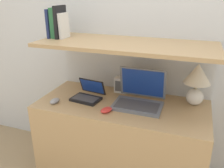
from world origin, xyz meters
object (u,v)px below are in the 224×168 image
at_px(laptop_large, 139,98).
at_px(book_green, 56,23).
at_px(laptop_small, 88,95).
at_px(computer_mouse, 106,110).
at_px(second_mouse, 55,101).
at_px(book_white, 64,26).
at_px(book_black, 60,22).
at_px(table_lamp, 197,80).
at_px(book_navy, 52,23).
at_px(router_box, 121,85).

relative_size(laptop_large, book_green, 1.57).
relative_size(laptop_small, computer_mouse, 2.20).
xyz_separation_m(laptop_large, second_mouse, (-0.64, -0.21, -0.04)).
bearing_deg(second_mouse, book_white, 93.19).
bearing_deg(book_black, book_green, 180.00).
xyz_separation_m(laptop_large, laptop_small, (-0.42, -0.04, -0.02)).
xyz_separation_m(second_mouse, book_black, (-0.04, 0.24, 0.58)).
height_order(table_lamp, laptop_large, table_lamp).
height_order(table_lamp, book_navy, book_navy).
bearing_deg(laptop_small, book_green, 165.42).
relative_size(computer_mouse, book_green, 0.48).
bearing_deg(table_lamp, laptop_small, -167.30).
distance_m(laptop_small, book_white, 0.59).
xyz_separation_m(computer_mouse, book_navy, (-0.56, 0.25, 0.57)).
distance_m(table_lamp, book_green, 1.20).
xyz_separation_m(laptop_small, book_black, (-0.26, 0.08, 0.57)).
xyz_separation_m(router_box, book_white, (-0.44, -0.16, 0.51)).
distance_m(laptop_small, book_green, 0.64).
distance_m(laptop_large, laptop_small, 0.43).
bearing_deg(second_mouse, table_lamp, 18.69).
distance_m(laptop_large, book_black, 0.87).
distance_m(table_lamp, laptop_small, 0.87).
relative_size(table_lamp, laptop_small, 1.32).
height_order(router_box, book_white, book_white).
bearing_deg(book_green, book_navy, 180.00).
bearing_deg(laptop_small, table_lamp, 12.70).
bearing_deg(second_mouse, book_green, 109.07).
relative_size(second_mouse, book_black, 0.41).
relative_size(book_green, book_white, 1.20).
bearing_deg(book_white, book_green, 180.00).
xyz_separation_m(laptop_small, second_mouse, (-0.21, -0.17, -0.02)).
relative_size(laptop_small, book_black, 1.00).
height_order(laptop_large, laptop_small, laptop_large).
bearing_deg(book_black, laptop_small, -16.79).
bearing_deg(laptop_large, laptop_small, -174.27).
relative_size(laptop_large, second_mouse, 3.59).
relative_size(laptop_large, book_navy, 1.65).
bearing_deg(router_box, second_mouse, -137.02).
distance_m(second_mouse, book_black, 0.63).
bearing_deg(router_box, laptop_large, -42.36).
bearing_deg(second_mouse, book_navy, 116.51).
height_order(router_box, book_black, book_black).
bearing_deg(laptop_large, second_mouse, -161.87).
bearing_deg(book_white, router_box, 19.38).
xyz_separation_m(table_lamp, router_box, (-0.62, 0.05, -0.14)).
height_order(laptop_large, book_black, book_black).
bearing_deg(table_lamp, book_white, -174.09).
bearing_deg(book_white, book_black, 180.00).
xyz_separation_m(laptop_small, router_box, (0.21, 0.23, 0.03)).
bearing_deg(router_box, book_green, -163.13).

